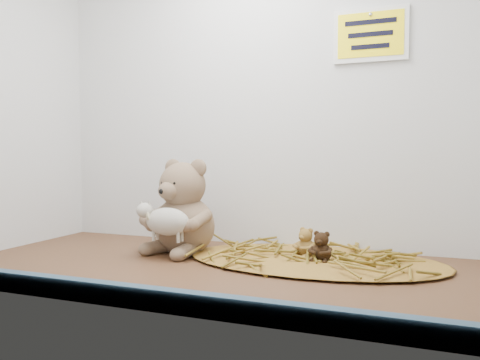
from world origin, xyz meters
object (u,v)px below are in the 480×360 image
at_px(main_teddy, 184,206).
at_px(toy_lamb, 168,222).
at_px(mini_teddy_tan, 306,240).
at_px(mini_teddy_brown, 321,245).

bearing_deg(main_teddy, toy_lamb, -75.28).
xyz_separation_m(main_teddy, toy_lamb, (0.00, -0.09, -0.03)).
xyz_separation_m(toy_lamb, mini_teddy_tan, (0.31, 0.11, -0.04)).
height_order(mini_teddy_tan, mini_teddy_brown, same).
xyz_separation_m(toy_lamb, mini_teddy_brown, (0.35, 0.07, -0.04)).
height_order(main_teddy, mini_teddy_brown, main_teddy).
bearing_deg(mini_teddy_brown, toy_lamb, -160.81).
relative_size(mini_teddy_tan, mini_teddy_brown, 1.00).
height_order(toy_lamb, mini_teddy_brown, toy_lamb).
relative_size(toy_lamb, mini_teddy_brown, 2.12).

